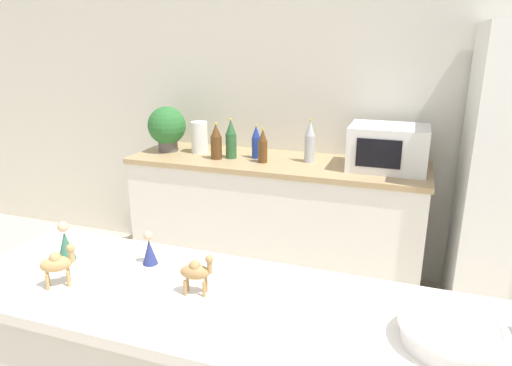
% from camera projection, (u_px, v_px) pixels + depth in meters
% --- Properties ---
extents(wall_back, '(8.00, 0.06, 2.55)m').
position_uv_depth(wall_back, '(365.00, 101.00, 3.14)').
color(wall_back, silver).
rests_on(wall_back, ground_plane).
extents(back_counter, '(2.04, 0.63, 0.89)m').
position_uv_depth(back_counter, '(275.00, 220.00, 3.27)').
color(back_counter, white).
rests_on(back_counter, ground_plane).
extents(potted_plant, '(0.28, 0.28, 0.33)m').
position_uv_depth(potted_plant, '(167.00, 127.00, 3.34)').
color(potted_plant, '#595451').
rests_on(potted_plant, back_counter).
extents(paper_towel_roll, '(0.12, 0.12, 0.23)m').
position_uv_depth(paper_towel_roll, '(199.00, 137.00, 3.31)').
color(paper_towel_roll, white).
rests_on(paper_towel_roll, back_counter).
extents(microwave, '(0.48, 0.37, 0.28)m').
position_uv_depth(microwave, '(388.00, 148.00, 2.88)').
color(microwave, white).
rests_on(microwave, back_counter).
extents(back_bottle_0, '(0.06, 0.06, 0.24)m').
position_uv_depth(back_bottle_0, '(256.00, 142.00, 3.16)').
color(back_bottle_0, navy).
rests_on(back_bottle_0, back_counter).
extents(back_bottle_1, '(0.08, 0.08, 0.25)m').
position_uv_depth(back_bottle_1, '(216.00, 142.00, 3.13)').
color(back_bottle_1, brown).
rests_on(back_bottle_1, back_counter).
extents(back_bottle_2, '(0.08, 0.08, 0.28)m').
position_uv_depth(back_bottle_2, '(231.00, 139.00, 3.15)').
color(back_bottle_2, '#2D6033').
rests_on(back_bottle_2, back_counter).
extents(back_bottle_3, '(0.06, 0.06, 0.23)m').
position_uv_depth(back_bottle_3, '(263.00, 146.00, 3.04)').
color(back_bottle_3, brown).
rests_on(back_bottle_3, back_counter).
extents(back_bottle_4, '(0.07, 0.07, 0.29)m').
position_uv_depth(back_bottle_4, '(310.00, 142.00, 3.05)').
color(back_bottle_4, '#B2B7BC').
rests_on(back_bottle_4, back_counter).
extents(fruit_bowl, '(0.26, 0.26, 0.06)m').
position_uv_depth(fruit_bowl, '(452.00, 332.00, 1.11)').
color(fruit_bowl, white).
rests_on(fruit_bowl, bar_counter).
extents(camel_figurine, '(0.10, 0.09, 0.13)m').
position_uv_depth(camel_figurine, '(58.00, 263.00, 1.36)').
color(camel_figurine, tan).
rests_on(camel_figurine, bar_counter).
extents(camel_figurine_second, '(0.10, 0.06, 0.13)m').
position_uv_depth(camel_figurine_second, '(196.00, 271.00, 1.32)').
color(camel_figurine_second, '#A87F4C').
rests_on(camel_figurine_second, bar_counter).
extents(wise_man_figurine_crimson, '(0.06, 0.06, 0.14)m').
position_uv_depth(wise_man_figurine_crimson, '(65.00, 243.00, 1.53)').
color(wise_man_figurine_crimson, '#33664C').
rests_on(wise_man_figurine_crimson, bar_counter).
extents(wise_man_figurine_purple, '(0.05, 0.05, 0.12)m').
position_uv_depth(wise_man_figurine_purple, '(149.00, 250.00, 1.51)').
color(wise_man_figurine_purple, navy).
rests_on(wise_man_figurine_purple, bar_counter).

